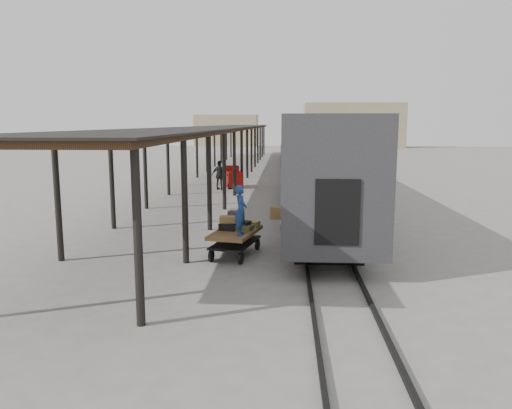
{
  "coord_description": "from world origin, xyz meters",
  "views": [
    {
      "loc": [
        1.82,
        -17.28,
        4.42
      ],
      "look_at": [
        0.81,
        -0.71,
        1.7
      ],
      "focal_mm": 35.0,
      "sensor_mm": 36.0,
      "label": 1
    }
  ],
  "objects_px": {
    "baggage_cart": "(235,237)",
    "luggage_tug": "(233,178)",
    "porter": "(241,210)",
    "pedestrian": "(220,175)"
  },
  "relations": [
    {
      "from": "baggage_cart",
      "to": "luggage_tug",
      "type": "distance_m",
      "value": 17.93
    },
    {
      "from": "porter",
      "to": "pedestrian",
      "type": "distance_m",
      "value": 17.6
    },
    {
      "from": "porter",
      "to": "luggage_tug",
      "type": "bearing_deg",
      "value": 10.79
    },
    {
      "from": "luggage_tug",
      "to": "porter",
      "type": "relative_size",
      "value": 1.2
    },
    {
      "from": "luggage_tug",
      "to": "porter",
      "type": "bearing_deg",
      "value": -104.16
    },
    {
      "from": "luggage_tug",
      "to": "pedestrian",
      "type": "xyz_separation_m",
      "value": [
        -0.76,
        -1.14,
        0.29
      ]
    },
    {
      "from": "baggage_cart",
      "to": "luggage_tug",
      "type": "height_order",
      "value": "luggage_tug"
    },
    {
      "from": "baggage_cart",
      "to": "pedestrian",
      "type": "bearing_deg",
      "value": 112.01
    },
    {
      "from": "porter",
      "to": "pedestrian",
      "type": "height_order",
      "value": "porter"
    },
    {
      "from": "baggage_cart",
      "to": "porter",
      "type": "xyz_separation_m",
      "value": [
        0.25,
        -0.65,
        1.02
      ]
    }
  ]
}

